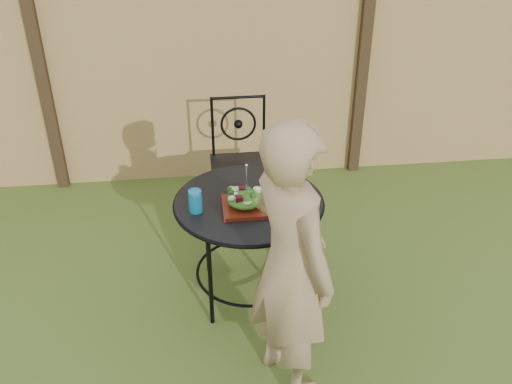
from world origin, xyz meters
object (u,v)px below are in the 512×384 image
(patio_table, at_px, (249,219))
(salad_plate, at_px, (245,206))
(diner, at_px, (291,266))
(patio_chair, at_px, (241,158))

(patio_table, bearing_deg, salad_plate, -110.00)
(patio_table, xyz_separation_m, salad_plate, (-0.03, -0.08, 0.15))
(patio_table, height_order, diner, diner)
(patio_table, relative_size, diner, 0.58)
(patio_table, xyz_separation_m, patio_chair, (0.04, 0.96, -0.08))
(patio_table, height_order, salad_plate, salad_plate)
(patio_chair, distance_m, salad_plate, 1.07)
(patio_chair, height_order, salad_plate, patio_chair)
(patio_table, bearing_deg, patio_chair, 87.88)
(patio_table, distance_m, patio_chair, 0.96)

